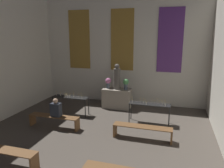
% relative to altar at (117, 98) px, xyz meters
% --- Properties ---
extents(wall_back, '(8.23, 0.16, 5.17)m').
position_rel_altar_xyz_m(wall_back, '(0.00, 0.99, 2.16)').
color(wall_back, silver).
rests_on(wall_back, ground_plane).
extents(altar, '(1.29, 0.67, 0.91)m').
position_rel_altar_xyz_m(altar, '(0.00, 0.00, 0.00)').
color(altar, gray).
rests_on(altar, ground_plane).
extents(statue, '(0.32, 0.32, 1.16)m').
position_rel_altar_xyz_m(statue, '(0.00, -0.00, 0.99)').
color(statue, '#5B5651').
rests_on(statue, altar).
extents(flower_vase_left, '(0.27, 0.27, 0.49)m').
position_rel_altar_xyz_m(flower_vase_left, '(-0.42, 0.00, 0.75)').
color(flower_vase_left, '#4C5666').
rests_on(flower_vase_left, altar).
extents(flower_vase_right, '(0.27, 0.27, 0.49)m').
position_rel_altar_xyz_m(flower_vase_right, '(0.42, 0.00, 0.75)').
color(flower_vase_right, '#4C5666').
rests_on(flower_vase_right, altar).
extents(candle_rack_left, '(1.56, 0.42, 0.98)m').
position_rel_altar_xyz_m(candle_rack_left, '(-1.68, -1.39, 0.23)').
color(candle_rack_left, black).
rests_on(candle_rack_left, ground_plane).
extents(candle_rack_right, '(1.56, 0.42, 0.97)m').
position_rel_altar_xyz_m(candle_rack_right, '(1.68, -1.38, 0.23)').
color(candle_rack_right, black).
rests_on(candle_rack_right, ground_plane).
extents(pew_second_left, '(1.92, 0.36, 0.45)m').
position_rel_altar_xyz_m(pew_second_left, '(-1.64, -5.30, -0.13)').
color(pew_second_left, brown).
rests_on(pew_second_left, ground_plane).
extents(pew_back_left, '(1.92, 0.36, 0.45)m').
position_rel_altar_xyz_m(pew_back_left, '(-1.64, -2.81, -0.13)').
color(pew_back_left, brown).
rests_on(pew_back_left, ground_plane).
extents(pew_back_right, '(1.92, 0.36, 0.45)m').
position_rel_altar_xyz_m(pew_back_right, '(1.64, -2.81, -0.13)').
color(pew_back_right, brown).
rests_on(pew_back_right, ground_plane).
extents(person_seated, '(0.36, 0.24, 0.68)m').
position_rel_altar_xyz_m(person_seated, '(-1.53, -2.81, 0.29)').
color(person_seated, '#282D38').
rests_on(person_seated, pew_back_left).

